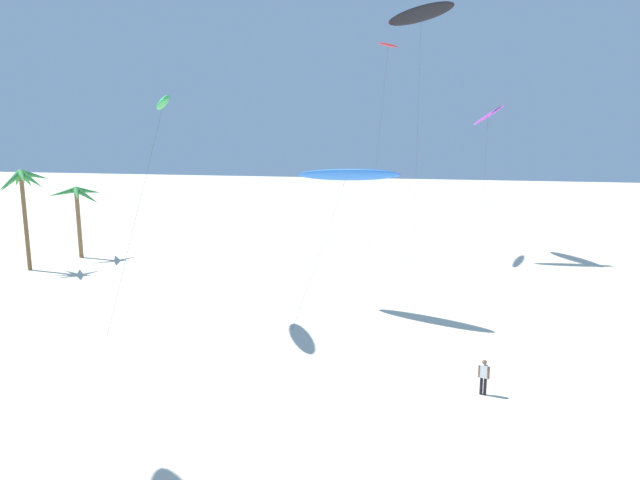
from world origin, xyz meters
The scene contains 8 objects.
palm_tree_0 centered at (-25.15, 47.65, 5.53)m, with size 4.67×4.32×6.62m.
palm_tree_1 centered at (-26.21, 42.28, 7.11)m, with size 4.01×4.13×8.50m.
flying_kite_0 centered at (1.82, 37.22, 8.82)m, with size 7.47×6.31×9.53m.
flying_kite_1 centered at (11.30, 58.17, 13.01)m, with size 3.44×8.56×14.22m.
flying_kite_2 centered at (-8.07, 32.80, 13.08)m, with size 3.75×6.27×13.65m.
flying_kite_6 centered at (2.07, 56.68, 19.35)m, with size 1.97×8.95×19.85m.
flying_kite_7 centered at (4.99, 56.35, 21.88)m, with size 5.99×10.02×23.31m.
person_near_right centered at (9.91, 26.74, 0.89)m, with size 0.49×0.27×1.63m.
Camera 1 is at (8.12, 2.57, 11.28)m, focal length 31.65 mm.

